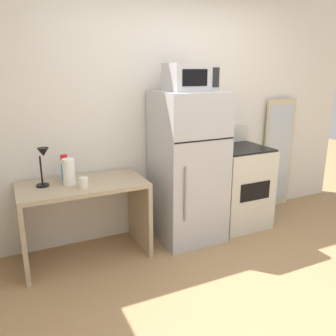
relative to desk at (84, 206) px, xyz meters
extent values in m
plane|color=#9E7A51|center=(1.04, -1.33, -0.52)|extent=(12.00, 12.00, 0.00)
cube|color=silver|center=(1.04, 0.37, 0.78)|extent=(5.00, 0.10, 2.60)
cube|color=tan|center=(0.00, 0.00, 0.21)|extent=(1.15, 0.60, 0.04)
cube|color=tan|center=(-0.55, 0.00, -0.17)|extent=(0.04, 0.60, 0.71)
cube|color=tan|center=(0.55, 0.00, -0.17)|extent=(0.04, 0.60, 0.71)
cylinder|color=black|center=(-0.34, 0.06, 0.24)|extent=(0.11, 0.11, 0.02)
cylinder|color=black|center=(-0.34, 0.06, 0.38)|extent=(0.02, 0.02, 0.26)
cone|color=black|center=(-0.31, 0.04, 0.54)|extent=(0.10, 0.10, 0.08)
cylinder|color=white|center=(-0.11, 0.00, 0.35)|extent=(0.11, 0.11, 0.24)
cylinder|color=#2D8CEA|center=(-0.12, 0.15, 0.31)|extent=(0.06, 0.06, 0.16)
cylinder|color=white|center=(-0.12, 0.15, 0.41)|extent=(0.02, 0.02, 0.04)
cube|color=red|center=(-0.12, 0.14, 0.45)|extent=(0.06, 0.03, 0.04)
cylinder|color=white|center=(-0.01, -0.14, 0.27)|extent=(0.08, 0.08, 0.09)
cube|color=#B7B7BC|center=(1.09, -0.03, 0.25)|extent=(0.65, 0.65, 1.55)
cube|color=black|center=(1.09, -0.35, 0.59)|extent=(0.64, 0.00, 0.01)
cylinder|color=gray|center=(0.88, -0.37, 0.10)|extent=(0.02, 0.02, 0.54)
cube|color=#B7B7BC|center=(1.09, -0.05, 1.16)|extent=(0.46, 0.34, 0.26)
cube|color=black|center=(1.04, -0.22, 1.16)|extent=(0.26, 0.01, 0.15)
cube|color=black|center=(1.27, -0.22, 1.16)|extent=(0.07, 0.01, 0.18)
cube|color=beige|center=(1.76, 0.00, -0.07)|extent=(0.60, 0.60, 0.90)
cube|color=black|center=(1.76, 0.00, 0.39)|extent=(0.58, 0.58, 0.02)
cube|color=beige|center=(1.76, 0.28, 0.49)|extent=(0.60, 0.04, 0.18)
cube|color=black|center=(1.76, -0.30, -0.03)|extent=(0.39, 0.01, 0.20)
cube|color=#C6B793|center=(2.56, 0.26, 0.18)|extent=(0.44, 0.03, 1.40)
cube|color=#B2BCC6|center=(2.56, 0.24, 0.18)|extent=(0.39, 0.00, 1.26)
camera|label=1|loc=(-0.59, -3.07, 1.24)|focal=37.21mm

